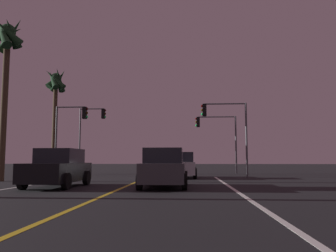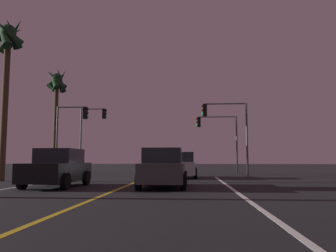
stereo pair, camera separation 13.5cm
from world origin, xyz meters
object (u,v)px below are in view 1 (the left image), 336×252
object	(u,v)px
traffic_light_far_right	(216,130)
car_lead_same_lane	(164,169)
car_ahead_far	(181,166)
palm_tree_left_far	(56,89)
palm_tree_left_mid	(7,49)
traffic_light_far_left	(92,126)
car_oncoming	(58,168)
traffic_light_near_left	(71,124)
traffic_light_near_right	(224,122)

from	to	relation	value
traffic_light_far_right	car_lead_same_lane	bearing A→B (deg)	77.20
car_lead_same_lane	car_ahead_far	xyz separation A→B (m)	(0.56, 7.84, 0.00)
palm_tree_left_far	palm_tree_left_mid	bearing A→B (deg)	-85.24
traffic_light_far_left	traffic_light_far_right	bearing A→B (deg)	0.00
car_oncoming	palm_tree_left_far	world-z (taller)	palm_tree_left_far
traffic_light_near_left	car_oncoming	bearing A→B (deg)	-73.28
car_lead_same_lane	traffic_light_far_right	xyz separation A→B (m)	(3.46, 15.25, 2.98)
traffic_light_far_right	traffic_light_far_left	size ratio (longest dim) A/B	0.86
car_oncoming	palm_tree_left_mid	world-z (taller)	palm_tree_left_mid
palm_tree_left_mid	car_ahead_far	bearing A→B (deg)	22.23
traffic_light_near_left	palm_tree_left_far	world-z (taller)	palm_tree_left_far
palm_tree_left_mid	traffic_light_far_left	bearing A→B (deg)	81.21
car_lead_same_lane	palm_tree_left_mid	size ratio (longest dim) A/B	0.44
car_ahead_far	palm_tree_left_far	xyz separation A→B (m)	(-10.85, 5.18, 6.40)
car_oncoming	car_lead_same_lane	world-z (taller)	same
traffic_light_near_right	traffic_light_far_right	world-z (taller)	traffic_light_near_right
traffic_light_far_right	palm_tree_left_far	size ratio (longest dim) A/B	0.56
car_lead_same_lane	traffic_light_near_left	bearing A→B (deg)	38.20
palm_tree_left_far	traffic_light_far_right	bearing A→B (deg)	9.20
car_oncoming	traffic_light_far_left	bearing A→B (deg)	-168.87
car_oncoming	traffic_light_far_right	distance (m)	17.62
car_ahead_far	traffic_light_far_right	world-z (taller)	traffic_light_far_right
car_oncoming	traffic_light_near_right	world-z (taller)	traffic_light_near_right
car_ahead_far	palm_tree_left_mid	distance (m)	12.86
car_ahead_far	palm_tree_left_far	world-z (taller)	palm_tree_left_far
car_ahead_far	traffic_light_far_left	world-z (taller)	traffic_light_far_left
traffic_light_near_right	palm_tree_left_far	xyz separation A→B (m)	(-13.95, 3.27, 3.25)
traffic_light_far_left	palm_tree_left_far	distance (m)	4.47
car_ahead_far	palm_tree_left_far	size ratio (longest dim) A/B	0.47
traffic_light_far_left	palm_tree_left_far	bearing A→B (deg)	-138.93
traffic_light_near_left	traffic_light_far_left	size ratio (longest dim) A/B	0.88
traffic_light_far_right	palm_tree_left_mid	bearing A→B (deg)	41.60
traffic_light_far_left	palm_tree_left_mid	distance (m)	12.13
car_ahead_far	traffic_light_near_left	world-z (taller)	traffic_light_near_left
car_ahead_far	traffic_light_far_right	xyz separation A→B (m)	(2.90, 7.41, 2.98)
car_oncoming	traffic_light_far_left	size ratio (longest dim) A/B	0.73
car_lead_same_lane	palm_tree_left_mid	distance (m)	12.29
car_lead_same_lane	palm_tree_left_far	bearing A→B (deg)	38.32
car_oncoming	palm_tree_left_mid	size ratio (longest dim) A/B	0.44
car_oncoming	car_lead_same_lane	bearing A→B (deg)	90.89
palm_tree_left_mid	palm_tree_left_far	distance (m)	9.34
traffic_light_near_right	traffic_light_far_left	size ratio (longest dim) A/B	0.90
traffic_light_near_right	traffic_light_far_left	xyz separation A→B (m)	(-11.39, 5.50, 0.33)
car_ahead_far	palm_tree_left_far	distance (m)	13.62
traffic_light_near_left	traffic_light_far_left	world-z (taller)	traffic_light_far_left
traffic_light_far_left	palm_tree_left_far	world-z (taller)	palm_tree_left_far
car_ahead_far	palm_tree_left_mid	xyz separation A→B (m)	(-10.08, -4.12, 6.84)
car_oncoming	traffic_light_near_right	xyz separation A→B (m)	(8.38, 9.82, 3.15)
car_oncoming	car_lead_same_lane	xyz separation A→B (m)	(4.72, 0.07, 0.00)
car_ahead_far	traffic_light_far_left	xyz separation A→B (m)	(-8.30, 7.41, 3.48)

